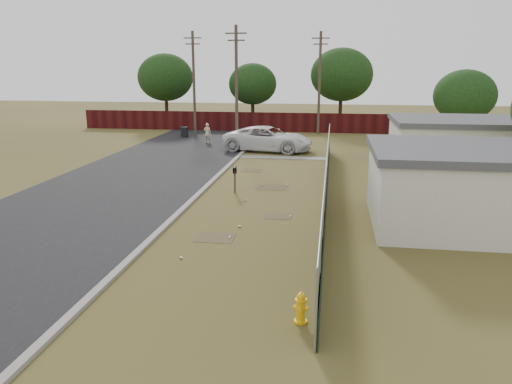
% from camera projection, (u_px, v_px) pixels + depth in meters
% --- Properties ---
extents(ground, '(120.00, 120.00, 0.00)m').
position_uv_depth(ground, '(257.00, 203.00, 22.92)').
color(ground, brown).
rests_on(ground, ground).
extents(street, '(15.10, 60.00, 0.12)m').
position_uv_depth(street, '(171.00, 164.00, 31.62)').
color(street, black).
rests_on(street, ground).
extents(chainlink_fence, '(0.10, 27.06, 2.02)m').
position_uv_depth(chainlink_fence, '(326.00, 183.00, 23.25)').
color(chainlink_fence, gray).
rests_on(chainlink_fence, ground).
extents(privacy_fence, '(30.00, 0.12, 1.80)m').
position_uv_depth(privacy_fence, '(234.00, 121.00, 47.52)').
color(privacy_fence, '#3F0E0D').
rests_on(privacy_fence, ground).
extents(utility_poles, '(12.60, 8.24, 9.00)m').
position_uv_depth(utility_poles, '(251.00, 82.00, 42.08)').
color(utility_poles, '#463D2F').
rests_on(utility_poles, ground).
extents(houses, '(9.30, 17.24, 3.10)m').
position_uv_depth(houses, '(465.00, 162.00, 24.11)').
color(houses, beige).
rests_on(houses, ground).
extents(horizon_trees, '(33.32, 31.94, 7.78)m').
position_uv_depth(horizon_trees, '(306.00, 82.00, 44.21)').
color(horizon_trees, '#301F15').
rests_on(horizon_trees, ground).
extents(fire_hydrant, '(0.38, 0.39, 0.82)m').
position_uv_depth(fire_hydrant, '(301.00, 308.00, 12.17)').
color(fire_hydrant, yellow).
rests_on(fire_hydrant, ground).
extents(mailbox, '(0.29, 0.57, 1.31)m').
position_uv_depth(mailbox, '(235.00, 172.00, 24.48)').
color(mailbox, brown).
rests_on(mailbox, ground).
extents(pickup_truck, '(6.84, 3.93, 1.79)m').
position_uv_depth(pickup_truck, '(268.00, 139.00, 36.43)').
color(pickup_truck, silver).
rests_on(pickup_truck, ground).
extents(pedestrian, '(0.58, 0.38, 1.60)m').
position_uv_depth(pedestrian, '(207.00, 133.00, 40.25)').
color(pedestrian, beige).
rests_on(pedestrian, ground).
extents(trash_bin, '(0.60, 0.65, 0.90)m').
position_uv_depth(trash_bin, '(185.00, 132.00, 43.47)').
color(trash_bin, black).
rests_on(trash_bin, ground).
extents(scattered_litter, '(3.24, 10.84, 0.07)m').
position_uv_depth(scattered_litter, '(252.00, 211.00, 21.40)').
color(scattered_litter, silver).
rests_on(scattered_litter, ground).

